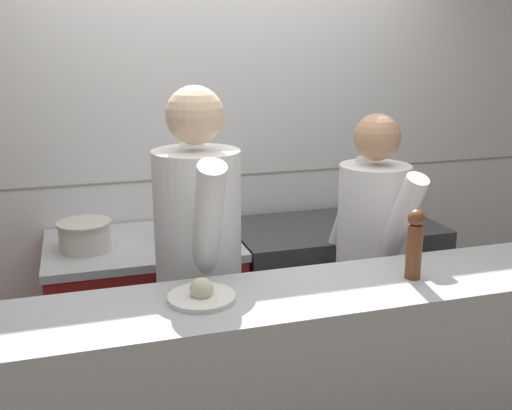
# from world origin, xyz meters

# --- Properties ---
(wall_back_tiled) EXTENTS (8.00, 0.06, 2.60)m
(wall_back_tiled) POSITION_xyz_m (0.00, 1.28, 1.30)
(wall_back_tiled) COLOR white
(wall_back_tiled) RESTS_ON ground_plane
(oven_range) EXTENTS (0.97, 0.71, 0.92)m
(oven_range) POSITION_xyz_m (-0.49, 0.88, 0.46)
(oven_range) COLOR maroon
(oven_range) RESTS_ON ground_plane
(prep_counter) EXTENTS (1.16, 0.65, 0.91)m
(prep_counter) POSITION_xyz_m (0.59, 0.88, 0.45)
(prep_counter) COLOR #38383D
(prep_counter) RESTS_ON ground_plane
(stock_pot) EXTENTS (0.26, 0.26, 0.14)m
(stock_pot) POSITION_xyz_m (-0.77, 0.84, 0.99)
(stock_pot) COLOR beige
(stock_pot) RESTS_ON oven_range
(sauce_pot) EXTENTS (0.26, 0.26, 0.18)m
(sauce_pot) POSITION_xyz_m (-0.24, 0.83, 1.01)
(sauce_pot) COLOR beige
(sauce_pot) RESTS_ON oven_range
(mixing_bowl_steel) EXTENTS (0.24, 0.24, 0.11)m
(mixing_bowl_steel) POSITION_xyz_m (0.79, 0.95, 0.96)
(mixing_bowl_steel) COLOR #B7BABF
(mixing_bowl_steel) RESTS_ON prep_counter
(plated_dish_main) EXTENTS (0.24, 0.24, 0.08)m
(plated_dish_main) POSITION_xyz_m (-0.40, -0.20, 1.07)
(plated_dish_main) COLOR white
(plated_dish_main) RESTS_ON pass_counter
(pepper_mill) EXTENTS (0.07, 0.07, 0.27)m
(pepper_mill) POSITION_xyz_m (0.40, -0.24, 1.19)
(pepper_mill) COLOR brown
(pepper_mill) RESTS_ON pass_counter
(chef_head_cook) EXTENTS (0.37, 0.76, 1.75)m
(chef_head_cook) POSITION_xyz_m (-0.33, 0.22, 0.97)
(chef_head_cook) COLOR black
(chef_head_cook) RESTS_ON ground_plane
(chef_sous) EXTENTS (0.36, 0.70, 1.60)m
(chef_sous) POSITION_xyz_m (0.52, 0.30, 0.89)
(chef_sous) COLOR black
(chef_sous) RESTS_ON ground_plane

